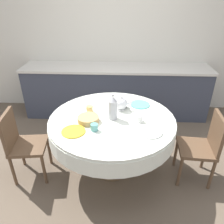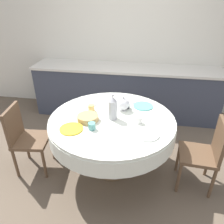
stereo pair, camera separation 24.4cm
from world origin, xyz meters
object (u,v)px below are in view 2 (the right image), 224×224
Objects in this scene: chair_left at (206,151)px; coffee_carafe at (113,108)px; teapot at (123,104)px; chair_right at (25,136)px.

chair_left is 1.13m from coffee_carafe.
coffee_carafe reaches higher than teapot.
teapot is (0.09, 0.21, -0.05)m from coffee_carafe.
coffee_carafe is at bearing 89.64° from chair_right.
coffee_carafe is 0.24m from teapot.
chair_right is 2.90× the size of coffee_carafe.
teapot reaches higher than chair_left.
chair_left and chair_right have the same top height.
coffee_carafe is (1.06, 0.12, 0.41)m from chair_right.
chair_right is 4.32× the size of teapot.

